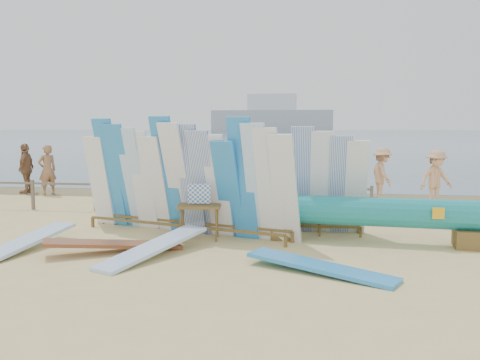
% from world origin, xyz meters
% --- Properties ---
extents(ground, '(160.00, 160.00, 0.00)m').
position_xyz_m(ground, '(0.00, 0.00, 0.00)').
color(ground, '#DBC47E').
rests_on(ground, ground).
extents(ocean, '(320.00, 240.00, 0.02)m').
position_xyz_m(ocean, '(0.00, 128.00, 0.00)').
color(ocean, '#426277').
rests_on(ocean, ground).
extents(wet_sand_strip, '(40.00, 2.60, 0.01)m').
position_xyz_m(wet_sand_strip, '(0.00, 7.20, 0.00)').
color(wet_sand_strip, olive).
rests_on(wet_sand_strip, ground).
extents(distant_ship, '(45.00, 8.00, 14.00)m').
position_xyz_m(distant_ship, '(-12.00, 180.00, 5.31)').
color(distant_ship, '#999EA3').
rests_on(distant_ship, ocean).
extents(fence, '(12.08, 0.08, 0.90)m').
position_xyz_m(fence, '(0.00, 3.00, 0.63)').
color(fence, '#6A5E50').
rests_on(fence, ground).
extents(main_surfboard_rack, '(5.46, 2.15, 2.76)m').
position_xyz_m(main_surfboard_rack, '(1.46, 0.24, 1.23)').
color(main_surfboard_rack, brown).
rests_on(main_surfboard_rack, ground).
extents(side_surfboard_rack, '(2.20, 0.77, 2.53)m').
position_xyz_m(side_surfboard_rack, '(4.58, 0.68, 1.14)').
color(side_surfboard_rack, brown).
rests_on(side_surfboard_rack, ground).
extents(outrigger_canoe, '(7.08, 1.20, 1.00)m').
position_xyz_m(outrigger_canoe, '(5.72, 0.01, 0.64)').
color(outrigger_canoe, brown).
rests_on(outrigger_canoe, ground).
extents(vendor_table, '(1.03, 0.80, 1.26)m').
position_xyz_m(vendor_table, '(1.92, -0.23, 0.42)').
color(vendor_table, brown).
rests_on(vendor_table, ground).
extents(flat_board_b, '(1.64, 2.68, 0.39)m').
position_xyz_m(flat_board_b, '(1.38, -1.85, 0.00)').
color(flat_board_b, '#94BCED').
rests_on(flat_board_b, ground).
extents(flat_board_a, '(1.01, 2.75, 0.34)m').
position_xyz_m(flat_board_a, '(-1.40, -1.76, 0.00)').
color(flat_board_a, '#94BCED').
rests_on(flat_board_a, ground).
extents(flat_board_d, '(2.68, 1.67, 0.22)m').
position_xyz_m(flat_board_d, '(4.58, -2.45, 0.00)').
color(flat_board_d, '#2984D0').
rests_on(flat_board_d, ground).
extents(flat_board_c, '(2.64, 1.77, 0.34)m').
position_xyz_m(flat_board_c, '(0.48, -1.61, 0.00)').
color(flat_board_c, brown).
rests_on(flat_board_c, ground).
extents(beach_chair_left, '(0.59, 0.61, 0.92)m').
position_xyz_m(beach_chair_left, '(-0.61, 3.63, 0.27)').
color(beach_chair_left, red).
rests_on(beach_chair_left, ground).
extents(beach_chair_right, '(0.79, 0.80, 0.92)m').
position_xyz_m(beach_chair_right, '(-0.01, 4.21, 0.27)').
color(beach_chair_right, red).
rests_on(beach_chair_right, ground).
extents(stroller, '(0.75, 0.86, 0.99)m').
position_xyz_m(stroller, '(2.50, 4.28, 0.40)').
color(stroller, red).
rests_on(stroller, ground).
extents(beachgoer_8, '(0.96, 0.73, 1.78)m').
position_xyz_m(beachgoer_8, '(5.04, 5.15, 0.89)').
color(beachgoer_8, beige).
rests_on(beachgoer_8, ground).
extents(beachgoer_6, '(0.97, 0.70, 1.80)m').
position_xyz_m(beachgoer_6, '(3.07, 3.96, 0.90)').
color(beachgoer_6, tan).
rests_on(beachgoer_6, ground).
extents(beachgoer_3, '(0.81, 1.29, 1.85)m').
position_xyz_m(beachgoer_3, '(-2.17, 5.10, 0.93)').
color(beachgoer_3, tan).
rests_on(beachgoer_3, ground).
extents(beachgoer_2, '(0.64, 0.86, 1.59)m').
position_xyz_m(beachgoer_2, '(-2.24, 4.85, 0.79)').
color(beachgoer_2, beige).
rests_on(beachgoer_2, ground).
extents(beachgoer_4, '(0.81, 1.07, 1.68)m').
position_xyz_m(beachgoer_4, '(0.76, 4.78, 0.84)').
color(beachgoer_4, '#8C6042').
rests_on(beachgoer_4, ground).
extents(beachgoer_5, '(1.65, 0.96, 1.69)m').
position_xyz_m(beachgoer_5, '(-0.05, 5.34, 0.85)').
color(beachgoer_5, beige).
rests_on(beachgoer_5, ground).
extents(beachgoer_7, '(0.58, 0.34, 1.53)m').
position_xyz_m(beachgoer_7, '(2.12, 6.53, 0.77)').
color(beachgoer_7, '#8C6042').
rests_on(beachgoer_7, ground).
extents(beachgoer_10, '(1.20, 0.84, 1.89)m').
position_xyz_m(beachgoer_10, '(5.39, 3.94, 0.94)').
color(beachgoer_10, '#8C6042').
rests_on(beachgoer_10, ground).
extents(beachgoer_1, '(0.70, 0.75, 1.84)m').
position_xyz_m(beachgoer_1, '(-5.21, 6.04, 0.92)').
color(beachgoer_1, '#8C6042').
rests_on(beachgoer_1, ground).
extents(beachgoer_extra_1, '(0.61, 1.15, 1.87)m').
position_xyz_m(beachgoer_extra_1, '(-6.23, 6.34, 0.94)').
color(beachgoer_extra_1, '#8C6042').
rests_on(beachgoer_extra_1, ground).
extents(beachgoer_extra_0, '(1.25, 0.95, 1.79)m').
position_xyz_m(beachgoer_extra_0, '(8.18, 5.27, 0.89)').
color(beachgoer_extra_0, tan).
rests_on(beachgoer_extra_0, ground).
extents(beachgoer_9, '(0.77, 1.26, 1.81)m').
position_xyz_m(beachgoer_9, '(6.68, 6.30, 0.91)').
color(beachgoer_9, tan).
rests_on(beachgoer_9, ground).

